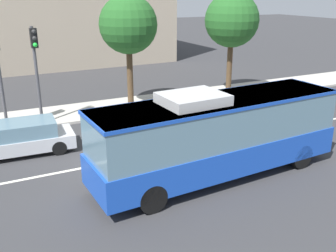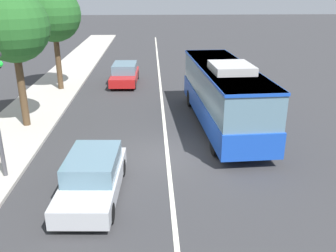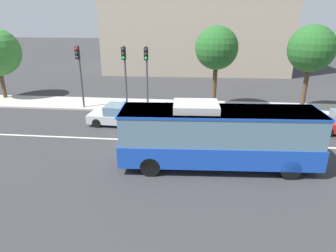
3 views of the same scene
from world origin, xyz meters
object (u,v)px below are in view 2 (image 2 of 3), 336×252
(sedan_silver, at_px, (93,176))
(transit_bus, at_px, (224,92))
(street_tree_kerbside_centre, at_px, (13,27))
(sedan_red, at_px, (125,74))
(street_tree_kerbside_right, at_px, (53,15))

(sedan_silver, bearing_deg, transit_bus, 141.75)
(sedan_silver, relative_size, street_tree_kerbside_centre, 0.68)
(transit_bus, distance_m, street_tree_kerbside_centre, 10.48)
(sedan_silver, xyz_separation_m, street_tree_kerbside_centre, (6.74, 4.34, 4.26))
(sedan_red, relative_size, street_tree_kerbside_centre, 0.68)
(transit_bus, distance_m, street_tree_kerbside_right, 12.67)
(sedan_silver, xyz_separation_m, street_tree_kerbside_right, (13.80, 4.19, 4.30))
(sedan_red, bearing_deg, street_tree_kerbside_centre, -24.96)
(transit_bus, relative_size, street_tree_kerbside_centre, 1.51)
(street_tree_kerbside_centre, bearing_deg, transit_bus, -91.46)
(sedan_red, distance_m, street_tree_kerbside_right, 6.32)
(transit_bus, bearing_deg, street_tree_kerbside_centre, 85.35)
(sedan_silver, bearing_deg, street_tree_kerbside_right, -160.32)
(sedan_red, xyz_separation_m, street_tree_kerbside_right, (-1.73, 4.29, 4.30))
(sedan_red, distance_m, sedan_silver, 15.54)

